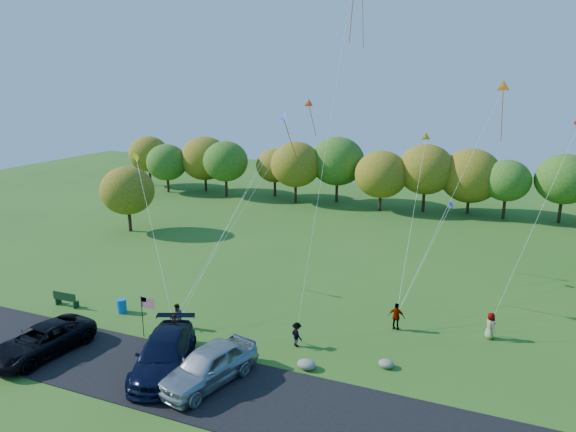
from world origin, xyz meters
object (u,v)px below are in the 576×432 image
flyer_e (490,326)px  park_bench (65,299)px  minivan_dark (42,340)px  trash_barrel (122,306)px  flyer_a (175,330)px  flyer_b (177,316)px  flyer_d (396,317)px  minivan_silver (208,365)px  flyer_c (297,334)px  minivan_navy (164,354)px

flyer_e → park_bench: flyer_e is taller
minivan_dark → flyer_e: (24.04, 11.97, -0.05)m
flyer_e → trash_barrel: 24.25m
flyer_a → park_bench: size_ratio=0.97×
flyer_b → flyer_d: (13.07, 5.17, 0.07)m
minivan_dark → minivan_silver: bearing=13.7°
minivan_dark → flyer_b: 7.89m
flyer_c → park_bench: flyer_c is taller
minivan_silver → flyer_c: bearing=78.0°
minivan_dark → flyer_b: bearing=54.7°
flyer_d → minivan_silver: bearing=55.0°
park_bench → trash_barrel: park_bench is taller
flyer_c → trash_barrel: bearing=36.2°
flyer_b → park_bench: 9.26m
park_bench → flyer_a: bearing=-10.2°
flyer_e → trash_barrel: (-23.58, -5.67, -0.36)m
flyer_e → park_bench: 28.63m
flyer_b → flyer_e: size_ratio=0.98×
flyer_c → flyer_e: size_ratio=0.90×
minivan_dark → trash_barrel: (0.46, 6.30, -0.41)m
flyer_b → trash_barrel: flyer_b is taller
flyer_c → park_bench: 17.22m
minivan_navy → flyer_b: size_ratio=4.00×
minivan_silver → flyer_d: 12.68m
flyer_d → flyer_e: (5.59, 1.03, -0.05)m
minivan_silver → flyer_c: (2.86, 5.44, -0.31)m
trash_barrel → flyer_b: bearing=-6.2°
flyer_d → minivan_dark: bearing=34.7°
park_bench → minivan_dark: bearing=-56.5°
flyer_e → flyer_d: bearing=67.8°
park_bench → flyer_b: bearing=-0.1°
flyer_e → minivan_navy: bearing=90.5°
minivan_silver → trash_barrel: minivan_silver is taller
trash_barrel → minivan_silver: bearing=-27.5°
minivan_navy → flyer_d: minivan_navy is taller
minivan_dark → flyer_b: (5.39, 5.76, -0.07)m
flyer_a → flyer_c: size_ratio=1.25×
flyer_a → trash_barrel: 6.42m
flyer_b → flyer_c: 7.98m
minivan_silver → flyer_a: size_ratio=3.10×
flyer_e → park_bench: bearing=70.2°
minivan_dark → flyer_a: flyer_a is taller
flyer_c → flyer_b: bearing=40.7°
minivan_dark → flyer_e: minivan_dark is taller
minivan_navy → minivan_silver: bearing=-24.1°
flyer_b → park_bench: (-9.25, -0.18, -0.25)m
flyer_a → flyer_e: bearing=12.8°
minivan_silver → trash_barrel: (-10.01, 5.21, -0.58)m
flyer_b → park_bench: flyer_b is taller
minivan_silver → flyer_d: size_ratio=3.28×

